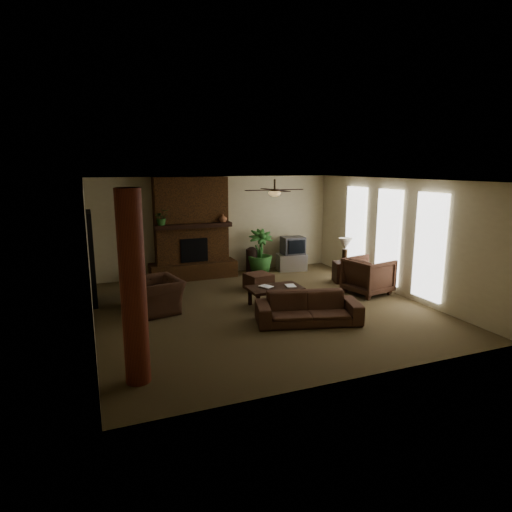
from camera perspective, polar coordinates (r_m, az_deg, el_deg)
name	(u,v)px	position (r m, az deg, el deg)	size (l,w,h in m)	color
room_shell	(263,246)	(9.27, 0.91, 1.35)	(7.00, 7.00, 7.00)	brown
fireplace	(192,237)	(12.11, -8.46, 2.51)	(2.40, 0.70, 2.80)	#533016
windows	(388,237)	(11.20, 17.06, 2.38)	(0.08, 3.65, 2.35)	white
log_column	(133,289)	(6.28, -15.91, -4.20)	(0.36, 0.36, 2.80)	maroon
doorway	(92,258)	(10.43, -20.87, -0.22)	(0.10, 1.00, 2.10)	black
ceiling_fan	(275,192)	(9.57, 2.48, 8.48)	(1.35, 1.35, 0.37)	#2E2114
sofa	(308,303)	(8.70, 6.91, -6.23)	(2.06, 0.60, 0.81)	#42291C
armchair_left	(156,290)	(9.53, -13.06, -4.34)	(1.10, 0.72, 0.96)	#42291C
armchair_right	(368,274)	(10.91, 14.62, -2.32)	(0.96, 0.89, 0.98)	#42291C
coffee_table	(275,289)	(9.70, 2.48, -4.43)	(1.20, 0.70, 0.43)	black
ottoman	(259,281)	(11.01, 0.34, -3.37)	(0.60, 0.60, 0.40)	#42291C
tv_stand	(291,262)	(13.03, 4.71, -0.79)	(0.85, 0.50, 0.50)	#BDBDC0
tv	(293,245)	(12.91, 4.90, 1.39)	(0.68, 0.57, 0.52)	#3A3A3D
floor_vase	(252,258)	(12.68, -0.56, -0.27)	(0.34, 0.34, 0.77)	black
floor_plant	(260,261)	(12.58, 0.56, -0.70)	(0.72, 1.29, 0.72)	#285622
side_table_left	(135,294)	(10.08, -15.74, -4.83)	(0.50, 0.50, 0.55)	black
lamp_left	(131,263)	(9.88, -16.20, -0.83)	(0.41, 0.41, 0.65)	#2E2114
side_table_right	(343,272)	(11.89, 11.46, -2.10)	(0.50, 0.50, 0.55)	black
lamp_right	(345,245)	(11.78, 11.69, 1.37)	(0.37, 0.37, 0.65)	#2E2114
mantel_plant	(162,219)	(11.58, -12.35, 4.79)	(0.38, 0.42, 0.33)	#285622
mantel_vase	(223,218)	(11.98, -4.37, 4.99)	(0.22, 0.23, 0.22)	#905739
book_a	(263,282)	(9.55, 0.91, -3.43)	(0.22, 0.03, 0.29)	#999999
book_b	(286,280)	(9.69, 3.99, -3.22)	(0.21, 0.02, 0.29)	#999999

